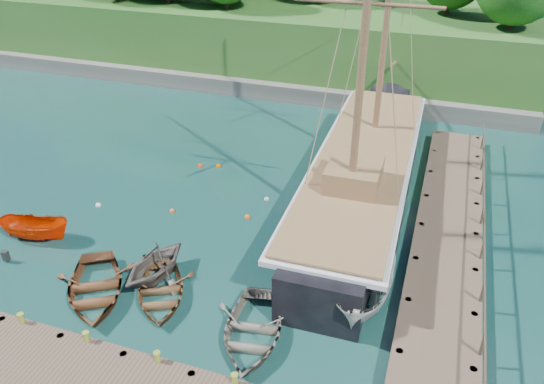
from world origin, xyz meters
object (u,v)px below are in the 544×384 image
Objects in this scene: rowboat_0 at (96,295)px; rowboat_1 at (157,278)px; rowboat_3 at (252,338)px; motorboat_orange at (38,238)px; schooner at (362,180)px; rowboat_2 at (161,298)px; cabin_boat_white at (364,304)px.

rowboat_1 is (1.92, 1.87, 0.00)m from rowboat_0.
rowboat_3 is 12.84m from motorboat_orange.
rowboat_1 reaches higher than motorboat_orange.
rowboat_3 is at bearing -100.84° from schooner.
motorboat_orange is (-5.23, 2.63, 0.00)m from rowboat_0.
rowboat_1 is 0.86× the size of rowboat_2.
rowboat_1 is at bearing 99.82° from rowboat_2.
rowboat_0 is 1.36× the size of rowboat_1.
schooner reaches higher than rowboat_1.
rowboat_2 is at bearing -113.60° from motorboat_orange.
schooner is at bearing -68.24° from motorboat_orange.
rowboat_0 is 1.17× the size of rowboat_2.
motorboat_orange is (-12.54, 2.76, 0.00)m from rowboat_3.
cabin_boat_white is at bearing -16.36° from rowboat_0.
cabin_boat_white reaches higher than rowboat_1.
rowboat_0 is at bearing -160.87° from cabin_boat_white.
rowboat_2 is at bearing -17.36° from rowboat_0.
rowboat_1 is 1.00× the size of motorboat_orange.
motorboat_orange is at bearing -174.89° from cabin_boat_white.
schooner is at bearing 19.19° from rowboat_0.
motorboat_orange is (-8.00, 1.89, 0.00)m from rowboat_2.
cabin_boat_white is 8.83m from schooner.
schooner is at bearing 69.48° from rowboat_3.
motorboat_orange is 17.24m from schooner.
rowboat_2 is 12.89m from schooner.
rowboat_1 is at bearing -128.00° from schooner.
motorboat_orange is (-7.15, 0.76, 0.00)m from rowboat_1.
rowboat_3 is 5.08m from cabin_boat_white.
schooner is (7.43, 9.89, 1.14)m from rowboat_1.
schooner reaches higher than rowboat_2.
cabin_boat_white is (9.23, 1.32, 0.00)m from rowboat_1.
cabin_boat_white reaches higher than rowboat_2.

